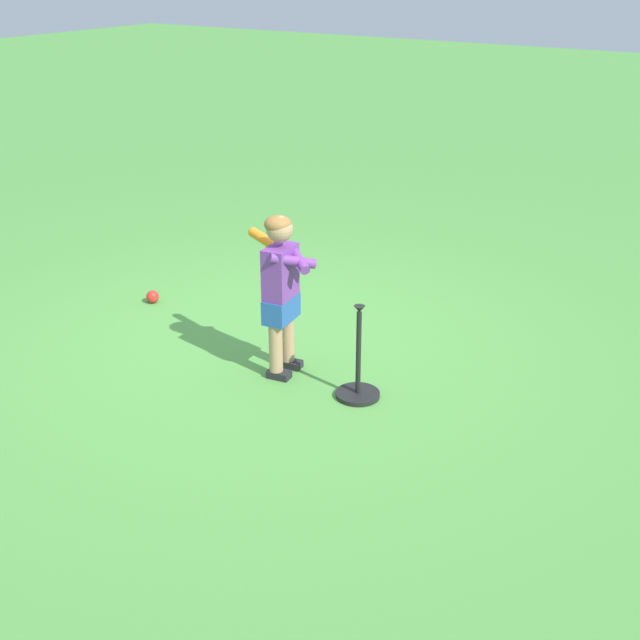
# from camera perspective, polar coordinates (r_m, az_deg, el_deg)

# --- Properties ---
(ground_plane) EXTENTS (40.00, 40.00, 0.00)m
(ground_plane) POSITION_cam_1_polar(r_m,az_deg,el_deg) (6.13, -3.44, -1.36)
(ground_plane) COLOR #519942
(child_batter) EXTENTS (0.36, 0.61, 1.08)m
(child_batter) POSITION_cam_1_polar(r_m,az_deg,el_deg) (5.42, -2.65, 2.67)
(child_batter) COLOR #232328
(child_batter) RESTS_ON ground
(play_ball_far_left) EXTENTS (0.10, 0.10, 0.10)m
(play_ball_far_left) POSITION_cam_1_polar(r_m,az_deg,el_deg) (6.88, -11.16, 1.55)
(play_ball_far_left) COLOR red
(play_ball_far_left) RESTS_ON ground
(batting_tee) EXTENTS (0.28, 0.28, 0.62)m
(batting_tee) POSITION_cam_1_polar(r_m,az_deg,el_deg) (5.33, 2.56, -4.16)
(batting_tee) COLOR black
(batting_tee) RESTS_ON ground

